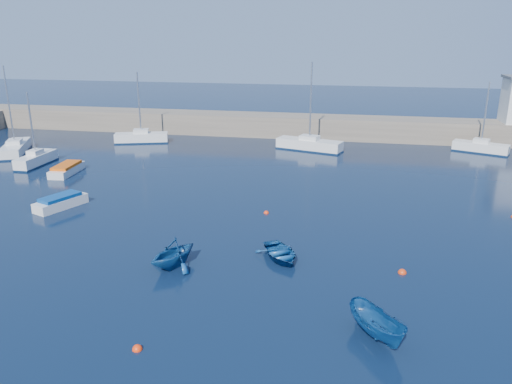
% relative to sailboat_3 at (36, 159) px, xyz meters
% --- Properties ---
extents(ground, '(220.00, 220.00, 0.00)m').
position_rel_sailboat_3_xyz_m(ground, '(22.59, -26.49, -0.63)').
color(ground, '#0B1A31').
rests_on(ground, ground).
extents(back_wall, '(96.00, 4.50, 2.60)m').
position_rel_sailboat_3_xyz_m(back_wall, '(22.59, 19.51, 0.67)').
color(back_wall, '#716656').
rests_on(back_wall, ground).
extents(sailboat_3, '(1.51, 5.29, 7.19)m').
position_rel_sailboat_3_xyz_m(sailboat_3, '(0.00, 0.00, 0.00)').
color(sailboat_3, silver).
rests_on(sailboat_3, ground).
extents(sailboat_4, '(4.86, 7.35, 9.33)m').
position_rel_sailboat_3_xyz_m(sailboat_4, '(-5.35, 4.20, -0.03)').
color(sailboat_4, silver).
rests_on(sailboat_4, ground).
extents(sailboat_5, '(6.41, 3.52, 8.26)m').
position_rel_sailboat_3_xyz_m(sailboat_5, '(5.89, 12.04, 0.02)').
color(sailboat_5, silver).
rests_on(sailboat_5, ground).
extents(sailboat_6, '(7.62, 4.08, 9.61)m').
position_rel_sailboat_3_xyz_m(sailboat_6, '(25.96, 11.99, 0.03)').
color(sailboat_6, silver).
rests_on(sailboat_6, ground).
extents(sailboat_7, '(5.87, 3.73, 7.65)m').
position_rel_sailboat_3_xyz_m(sailboat_7, '(44.53, 14.45, -0.02)').
color(sailboat_7, silver).
rests_on(sailboat_7, ground).
extents(motorboat_1, '(2.79, 4.21, 0.98)m').
position_rel_sailboat_3_xyz_m(motorboat_1, '(9.38, -10.90, -0.17)').
color(motorboat_1, silver).
rests_on(motorboat_1, ground).
extents(motorboat_2, '(1.93, 4.59, 0.92)m').
position_rel_sailboat_3_xyz_m(motorboat_2, '(4.63, -2.17, -0.19)').
color(motorboat_2, silver).
rests_on(motorboat_2, ground).
extents(dinghy_center, '(3.77, 4.09, 0.69)m').
position_rel_sailboat_3_xyz_m(dinghy_center, '(26.96, -16.51, -0.28)').
color(dinghy_center, navy).
rests_on(dinghy_center, ground).
extents(dinghy_left, '(3.92, 4.13, 1.70)m').
position_rel_sailboat_3_xyz_m(dinghy_left, '(21.19, -18.70, 0.22)').
color(dinghy_left, navy).
rests_on(dinghy_left, ground).
extents(dinghy_right, '(3.07, 3.55, 1.33)m').
position_rel_sailboat_3_xyz_m(dinghy_right, '(32.22, -23.60, 0.04)').
color(dinghy_right, navy).
rests_on(dinghy_right, ground).
extents(buoy_0, '(0.44, 0.44, 0.44)m').
position_rel_sailboat_3_xyz_m(buoy_0, '(22.39, -26.33, -0.63)').
color(buoy_0, '#F7350D').
rests_on(buoy_0, ground).
extents(buoy_1, '(0.48, 0.48, 0.48)m').
position_rel_sailboat_3_xyz_m(buoy_1, '(33.83, -17.00, -0.63)').
color(buoy_1, red).
rests_on(buoy_1, ground).
extents(buoy_3, '(0.38, 0.38, 0.38)m').
position_rel_sailboat_3_xyz_m(buoy_3, '(24.81, -9.09, -0.63)').
color(buoy_3, '#F7350D').
rests_on(buoy_3, ground).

